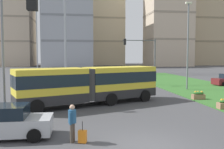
% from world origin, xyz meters
% --- Properties ---
extents(ground_plane, '(260.00, 260.00, 0.00)m').
position_xyz_m(ground_plane, '(0.00, 0.00, 0.00)').
color(ground_plane, '#424244').
extents(articulated_bus, '(11.82, 6.81, 3.00)m').
position_xyz_m(articulated_bus, '(-1.98, 9.88, 1.65)').
color(articulated_bus, yellow).
rests_on(articulated_bus, ground).
extents(car_silver_hatch, '(4.42, 2.07, 1.58)m').
position_xyz_m(car_silver_hatch, '(-6.54, 2.13, 0.75)').
color(car_silver_hatch, '#B7BABF').
rests_on(car_silver_hatch, ground).
extents(pedestrian_crossing, '(0.36, 0.55, 1.74)m').
position_xyz_m(pedestrian_crossing, '(-3.28, 1.02, 1.00)').
color(pedestrian_crossing, '#4C4238').
rests_on(pedestrian_crossing, ground).
extents(rolling_suitcase, '(0.42, 0.34, 0.97)m').
position_xyz_m(rolling_suitcase, '(-2.83, 0.82, 0.31)').
color(rolling_suitcase, orange).
rests_on(rolling_suitcase, ground).
extents(flower_planter_3, '(1.10, 0.56, 0.74)m').
position_xyz_m(flower_planter_3, '(7.73, 10.60, 0.43)').
color(flower_planter_3, '#937051').
rests_on(flower_planter_3, grass_median).
extents(traffic_light_far_right, '(4.46, 0.28, 6.18)m').
position_xyz_m(traffic_light_far_right, '(5.88, 22.00, 4.28)').
color(traffic_light_far_right, '#474C51').
rests_on(traffic_light_far_right, ground).
extents(streetlight_left, '(0.70, 0.28, 8.34)m').
position_xyz_m(streetlight_left, '(-8.50, 9.50, 4.61)').
color(streetlight_left, slate).
rests_on(streetlight_left, ground).
extents(streetlight_median, '(0.70, 0.28, 10.05)m').
position_xyz_m(streetlight_median, '(9.63, 17.08, 5.47)').
color(streetlight_median, slate).
rests_on(streetlight_median, ground).
extents(apartment_tower_west, '(20.52, 19.20, 45.06)m').
position_xyz_m(apartment_tower_west, '(-30.00, 95.27, 22.55)').
color(apartment_tower_west, '#C6B299').
rests_on(apartment_tower_west, ground).
extents(apartment_tower_westcentre, '(18.09, 18.19, 35.46)m').
position_xyz_m(apartment_tower_westcentre, '(-5.95, 87.22, 17.75)').
color(apartment_tower_westcentre, '#9EA3AD').
rests_on(apartment_tower_westcentre, ground).
extents(apartment_tower_centre, '(14.47, 18.78, 39.32)m').
position_xyz_m(apartment_tower_centre, '(10.64, 104.50, 19.68)').
color(apartment_tower_centre, beige).
rests_on(apartment_tower_centre, ground).
extents(apartment_tower_eastcentre, '(16.16, 14.95, 49.21)m').
position_xyz_m(apartment_tower_eastcentre, '(32.81, 85.48, 24.62)').
color(apartment_tower_eastcentre, '#C6B299').
rests_on(apartment_tower_eastcentre, ground).
extents(apartment_tower_east, '(17.64, 14.58, 39.01)m').
position_xyz_m(apartment_tower_east, '(53.97, 94.92, 19.52)').
color(apartment_tower_east, tan).
rests_on(apartment_tower_east, ground).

